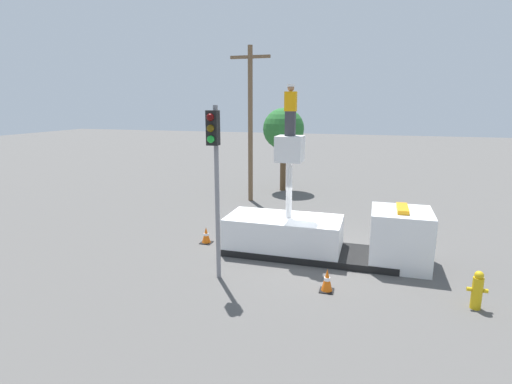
{
  "coord_description": "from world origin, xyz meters",
  "views": [
    {
      "loc": [
        2.07,
        -13.73,
        5.42
      ],
      "look_at": [
        -1.64,
        -1.35,
        2.55
      ],
      "focal_mm": 28.0,
      "sensor_mm": 36.0,
      "label": 1
    }
  ],
  "objects": [
    {
      "name": "tree_left_bg",
      "position": [
        -3.45,
        10.67,
        3.84
      ],
      "size": [
        2.55,
        2.55,
        5.17
      ],
      "color": "brown",
      "rests_on": "ground"
    },
    {
      "name": "worker",
      "position": [
        -0.8,
        0.0,
        5.2
      ],
      "size": [
        0.4,
        0.26,
        1.75
      ],
      "color": "#38383D",
      "rests_on": "bucket_truck"
    },
    {
      "name": "traffic_cone_curbside",
      "position": [
        0.95,
        -2.71,
        0.33
      ],
      "size": [
        0.41,
        0.41,
        0.7
      ],
      "color": "black",
      "rests_on": "ground"
    },
    {
      "name": "bucket_truck",
      "position": [
        0.51,
        0.0,
        0.82
      ],
      "size": [
        7.13,
        2.09,
        4.32
      ],
      "color": "black",
      "rests_on": "ground"
    },
    {
      "name": "utility_pole",
      "position": [
        -4.6,
        7.46,
        4.54
      ],
      "size": [
        2.2,
        0.26,
        8.44
      ],
      "color": "brown",
      "rests_on": "ground"
    },
    {
      "name": "traffic_cone_rear",
      "position": [
        -4.14,
        0.11,
        0.31
      ],
      "size": [
        0.44,
        0.44,
        0.66
      ],
      "color": "black",
      "rests_on": "ground"
    },
    {
      "name": "traffic_light_pole",
      "position": [
        -2.47,
        -2.85,
        3.81
      ],
      "size": [
        0.34,
        0.57,
        5.38
      ],
      "color": "gray",
      "rests_on": "ground"
    },
    {
      "name": "fire_hydrant",
      "position": [
        4.93,
        -2.58,
        0.53
      ],
      "size": [
        0.52,
        0.28,
        1.08
      ],
      "color": "gold",
      "rests_on": "ground"
    },
    {
      "name": "ground_plane",
      "position": [
        0.0,
        0.0,
        0.0
      ],
      "size": [
        120.0,
        120.0,
        0.0
      ],
      "primitive_type": "plane",
      "color": "#565451"
    }
  ]
}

